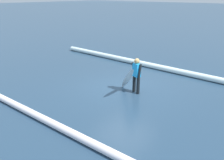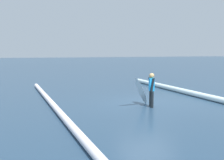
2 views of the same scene
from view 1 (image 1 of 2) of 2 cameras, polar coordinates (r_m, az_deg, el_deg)
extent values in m
plane|color=navy|center=(10.82, 2.98, -1.68)|extent=(198.17, 198.17, 0.00)
cylinder|color=black|center=(10.04, 6.12, -1.30)|extent=(0.14, 0.14, 0.71)
cylinder|color=black|center=(10.26, 5.20, -0.82)|extent=(0.14, 0.14, 0.71)
cube|color=#198CD8|center=(9.95, 5.78, 2.33)|extent=(0.39, 0.30, 0.54)
sphere|color=tan|center=(9.84, 5.85, 4.43)|extent=(0.22, 0.22, 0.22)
cylinder|color=black|center=(9.78, 6.50, 2.01)|extent=(0.09, 0.20, 0.60)
cylinder|color=black|center=(10.11, 5.07, 2.65)|extent=(0.09, 0.25, 0.59)
ellipsoid|color=white|center=(9.80, 3.59, 0.27)|extent=(1.57, 1.43, 1.40)
ellipsoid|color=red|center=(9.80, 3.59, 0.30)|extent=(1.19, 1.06, 1.13)
cylinder|color=white|center=(12.65, 18.61, 1.18)|extent=(18.46, 0.42, 0.29)
cylinder|color=white|center=(6.80, -4.85, -14.46)|extent=(19.20, 0.78, 0.24)
camera|label=2|loc=(4.96, 93.21, -20.53)|focal=40.59mm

